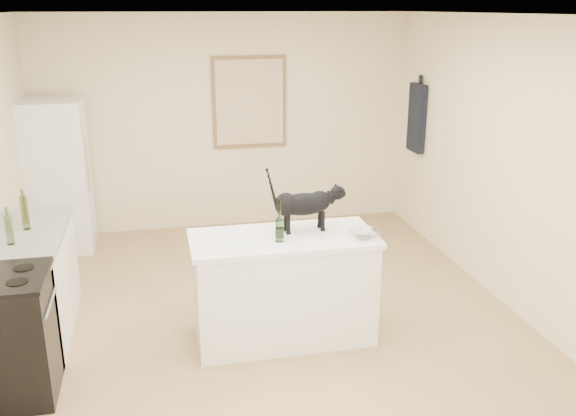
{
  "coord_description": "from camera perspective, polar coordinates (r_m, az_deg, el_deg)",
  "views": [
    {
      "loc": [
        -0.86,
        -4.77,
        2.66
      ],
      "look_at": [
        0.15,
        -0.15,
        1.12
      ],
      "focal_mm": 38.78,
      "sensor_mm": 36.0,
      "label": 1
    }
  ],
  "objects": [
    {
      "name": "wall_front",
      "position": [
        2.58,
        9.4,
        -13.97
      ],
      "size": [
        4.5,
        0.0,
        4.5
      ],
      "primitive_type": "plane",
      "rotation": [
        -1.57,
        0.0,
        0.0
      ],
      "color": "beige",
      "rests_on": "ground"
    },
    {
      "name": "left_cabinets",
      "position": [
        5.65,
        -22.52,
        -6.71
      ],
      "size": [
        0.6,
        1.4,
        0.86
      ],
      "primitive_type": "cube",
      "color": "white",
      "rests_on": "floor"
    },
    {
      "name": "counter_bottle_cluster",
      "position": [
        5.5,
        -23.38,
        -0.76
      ],
      "size": [
        0.12,
        0.58,
        0.28
      ],
      "color": "#24521C",
      "rests_on": "left_countertop"
    },
    {
      "name": "artwork_frame",
      "position": [
        7.66,
        -3.55,
        9.66
      ],
      "size": [
        0.9,
        0.03,
        1.1
      ],
      "primitive_type": "cube",
      "color": "brown",
      "rests_on": "wall_back"
    },
    {
      "name": "fridge",
      "position": [
        7.43,
        -20.4,
        2.77
      ],
      "size": [
        0.68,
        0.68,
        1.7
      ],
      "primitive_type": "cube",
      "color": "white",
      "rests_on": "floor"
    },
    {
      "name": "left_countertop",
      "position": [
        5.48,
        -23.08,
        -2.42
      ],
      "size": [
        0.62,
        1.44,
        0.04
      ],
      "primitive_type": "cube",
      "color": "gray",
      "rests_on": "left_cabinets"
    },
    {
      "name": "island_top",
      "position": [
        5.0,
        -0.44,
        -2.83
      ],
      "size": [
        1.5,
        0.7,
        0.04
      ],
      "primitive_type": "cube",
      "color": "white",
      "rests_on": "island_base"
    },
    {
      "name": "artwork_canvas",
      "position": [
        7.64,
        -3.53,
        9.64
      ],
      "size": [
        0.82,
        0.0,
        1.02
      ],
      "primitive_type": "cube",
      "color": "beige",
      "rests_on": "wall_back"
    },
    {
      "name": "black_cat",
      "position": [
        5.05,
        1.41,
        0.09
      ],
      "size": [
        0.59,
        0.21,
        0.41
      ],
      "primitive_type": null,
      "rotation": [
        0.0,
        0.0,
        0.05
      ],
      "color": "black",
      "rests_on": "island_top"
    },
    {
      "name": "ceiling",
      "position": [
        4.85,
        -2.21,
        17.31
      ],
      "size": [
        5.5,
        5.5,
        0.0
      ],
      "primitive_type": "plane",
      "rotation": [
        3.14,
        0.0,
        0.0
      ],
      "color": "white",
      "rests_on": "ground"
    },
    {
      "name": "glass_bowl",
      "position": [
        4.99,
        7.06,
        -2.4
      ],
      "size": [
        0.27,
        0.27,
        0.06
      ],
      "primitive_type": "imported",
      "rotation": [
        0.0,
        0.0,
        0.13
      ],
      "color": "white",
      "rests_on": "island_top"
    },
    {
      "name": "wall_right",
      "position": [
        5.86,
        20.21,
        3.48
      ],
      "size": [
        0.0,
        5.5,
        5.5
      ],
      "primitive_type": "plane",
      "rotation": [
        1.57,
        0.0,
        -1.57
      ],
      "color": "beige",
      "rests_on": "ground"
    },
    {
      "name": "island_base",
      "position": [
        5.18,
        -0.43,
        -7.49
      ],
      "size": [
        1.44,
        0.67,
        0.86
      ],
      "primitive_type": "cube",
      "color": "white",
      "rests_on": "floor"
    },
    {
      "name": "floor",
      "position": [
        5.53,
        -1.88,
        -10.73
      ],
      "size": [
        5.5,
        5.5,
        0.0
      ],
      "primitive_type": "plane",
      "color": "tan",
      "rests_on": "ground"
    },
    {
      "name": "wine_bottle",
      "position": [
        4.84,
        -0.79,
        -1.35
      ],
      "size": [
        0.07,
        0.07,
        0.31
      ],
      "primitive_type": "cylinder",
      "rotation": [
        0.0,
        0.0,
        -0.08
      ],
      "color": "#234F1F",
      "rests_on": "island_top"
    },
    {
      "name": "wall_back",
      "position": [
        7.69,
        -5.77,
        7.75
      ],
      "size": [
        4.5,
        0.0,
        4.5
      ],
      "primitive_type": "plane",
      "rotation": [
        1.57,
        0.0,
        0.0
      ],
      "color": "beige",
      "rests_on": "ground"
    },
    {
      "name": "stove",
      "position": [
        4.84,
        -24.27,
        -10.85
      ],
      "size": [
        0.6,
        0.6,
        0.9
      ],
      "primitive_type": "cube",
      "color": "black",
      "rests_on": "floor"
    },
    {
      "name": "hanging_garment",
      "position": [
        7.58,
        11.7,
        8.08
      ],
      "size": [
        0.08,
        0.34,
        0.8
      ],
      "primitive_type": "cube",
      "color": "black",
      "rests_on": "wall_right"
    },
    {
      "name": "fridge_paper",
      "position": [
        7.34,
        -18.05,
        6.38
      ],
      "size": [
        0.03,
        0.13,
        0.17
      ],
      "primitive_type": "cube",
      "rotation": [
        0.0,
        0.0,
        -0.19
      ],
      "color": "silver",
      "rests_on": "fridge"
    }
  ]
}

